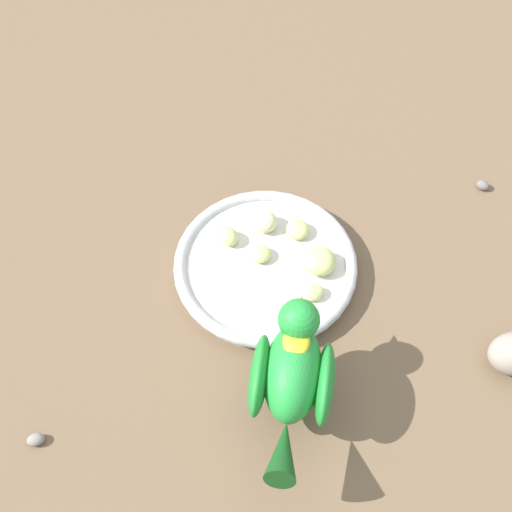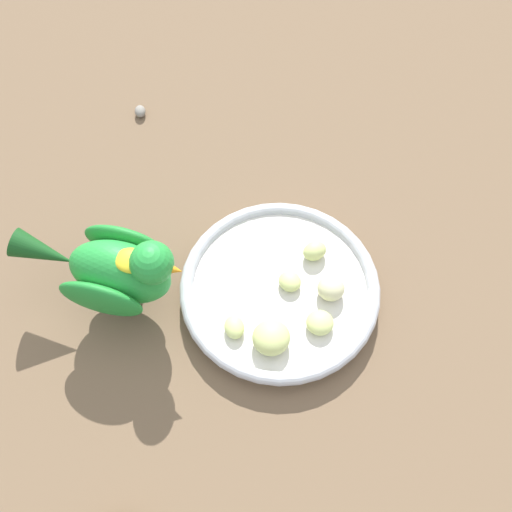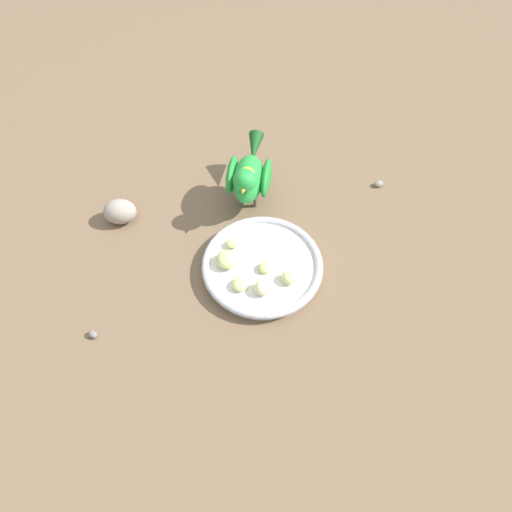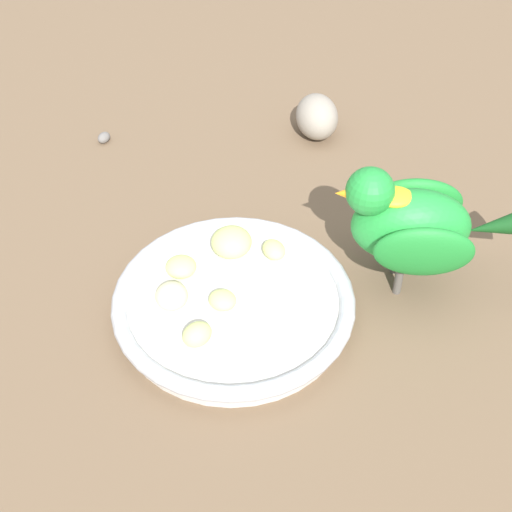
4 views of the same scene
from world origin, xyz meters
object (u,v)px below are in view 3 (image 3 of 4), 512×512
at_px(apple_piece_3, 288,278).
at_px(pebble_1, 379,184).
at_px(apple_piece_1, 265,267).
at_px(pebble_0, 93,334).
at_px(parrot, 249,176).
at_px(apple_piece_2, 240,284).
at_px(apple_piece_0, 233,243).
at_px(apple_piece_4, 227,259).
at_px(apple_piece_5, 263,288).
at_px(rock_large, 120,212).
at_px(feeding_bowl, 262,266).

relative_size(apple_piece_3, pebble_1, 1.45).
distance_m(apple_piece_1, pebble_0, 0.31).
bearing_deg(parrot, apple_piece_2, 4.18).
bearing_deg(pebble_1, parrot, -175.65).
distance_m(apple_piece_0, pebble_0, 0.29).
distance_m(apple_piece_2, parrot, 0.21).
distance_m(apple_piece_2, pebble_0, 0.26).
bearing_deg(apple_piece_4, apple_piece_3, -24.11).
bearing_deg(pebble_0, pebble_1, 27.76).
relative_size(apple_piece_0, parrot, 0.14).
relative_size(apple_piece_5, pebble_0, 1.71).
distance_m(apple_piece_1, apple_piece_2, 0.06).
xyz_separation_m(apple_piece_4, pebble_0, (-0.23, -0.11, -0.03)).
bearing_deg(apple_piece_0, pebble_0, -148.07).
bearing_deg(parrot, apple_piece_4, -5.25).
bearing_deg(apple_piece_5, apple_piece_3, 19.53).
bearing_deg(apple_piece_0, apple_piece_2, -85.35).
bearing_deg(rock_large, apple_piece_2, -40.04).
relative_size(apple_piece_0, pebble_1, 1.41).
relative_size(apple_piece_1, parrot, 0.13).
xyz_separation_m(parrot, rock_large, (-0.25, -0.02, -0.05)).
height_order(apple_piece_3, pebble_0, apple_piece_3).
relative_size(apple_piece_2, rock_large, 0.46).
relative_size(apple_piece_3, pebble_0, 1.57).
bearing_deg(apple_piece_4, apple_piece_5, -47.36).
bearing_deg(apple_piece_0, pebble_1, 24.24).
xyz_separation_m(apple_piece_2, apple_piece_5, (0.04, -0.01, 0.00)).
distance_m(apple_piece_4, rock_large, 0.24).
distance_m(apple_piece_0, pebble_1, 0.34).
height_order(feeding_bowl, pebble_0, feeding_bowl).
distance_m(apple_piece_4, pebble_1, 0.37).
bearing_deg(apple_piece_5, apple_piece_4, 132.64).
xyz_separation_m(apple_piece_2, apple_piece_3, (0.08, 0.00, 0.00)).
height_order(apple_piece_1, parrot, parrot).
relative_size(apple_piece_4, pebble_1, 2.11).
xyz_separation_m(apple_piece_1, pebble_0, (-0.30, -0.09, -0.02)).
bearing_deg(apple_piece_0, apple_piece_4, -107.81).
height_order(apple_piece_0, pebble_0, apple_piece_0).
distance_m(apple_piece_2, pebble_1, 0.38).
bearing_deg(parrot, rock_large, -71.64).
bearing_deg(apple_piece_4, parrot, 71.77).
bearing_deg(rock_large, feeding_bowl, -28.49).
distance_m(feeding_bowl, parrot, 0.18).
distance_m(apple_piece_3, pebble_0, 0.34).
xyz_separation_m(apple_piece_2, pebble_1, (0.30, 0.23, -0.02)).
bearing_deg(feeding_bowl, apple_piece_1, -67.53).
relative_size(apple_piece_4, parrot, 0.21).
relative_size(parrot, rock_large, 2.96).
bearing_deg(apple_piece_2, apple_piece_4, 111.21).
height_order(feeding_bowl, apple_piece_3, apple_piece_3).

